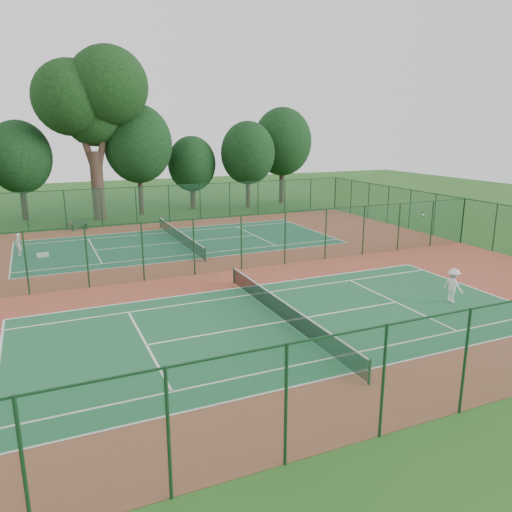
# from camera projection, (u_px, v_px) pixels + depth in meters

# --- Properties ---
(ground) EXTENTS (120.00, 120.00, 0.00)m
(ground) POSITION_uv_depth(u_px,v_px,m) (219.00, 272.00, 31.00)
(ground) COLOR #24571B
(ground) RESTS_ON ground
(red_pad) EXTENTS (40.00, 36.00, 0.01)m
(red_pad) POSITION_uv_depth(u_px,v_px,m) (219.00, 272.00, 31.00)
(red_pad) COLOR brown
(red_pad) RESTS_ON ground
(court_near) EXTENTS (23.77, 10.97, 0.01)m
(court_near) POSITION_uv_depth(u_px,v_px,m) (285.00, 321.00, 23.03)
(court_near) COLOR #1E5F37
(court_near) RESTS_ON red_pad
(court_far) EXTENTS (23.77, 10.97, 0.01)m
(court_far) POSITION_uv_depth(u_px,v_px,m) (180.00, 242.00, 38.96)
(court_far) COLOR #1B583B
(court_far) RESTS_ON red_pad
(fence_north) EXTENTS (40.00, 0.09, 3.50)m
(fence_north) POSITION_uv_depth(u_px,v_px,m) (153.00, 205.00, 46.50)
(fence_north) COLOR #1A5035
(fence_north) RESTS_ON ground
(fence_south) EXTENTS (40.00, 0.09, 3.50)m
(fence_south) POSITION_uv_depth(u_px,v_px,m) (426.00, 371.00, 14.63)
(fence_south) COLOR #1A5031
(fence_south) RESTS_ON ground
(fence_east) EXTENTS (0.09, 36.00, 3.50)m
(fence_east) POSITION_uv_depth(u_px,v_px,m) (463.00, 221.00, 38.43)
(fence_east) COLOR #1B5230
(fence_east) RESTS_ON ground
(fence_divider) EXTENTS (40.00, 0.09, 3.50)m
(fence_divider) POSITION_uv_depth(u_px,v_px,m) (218.00, 244.00, 30.56)
(fence_divider) COLOR #184A2B
(fence_divider) RESTS_ON ground
(tennis_net_near) EXTENTS (0.10, 12.90, 0.97)m
(tennis_net_near) POSITION_uv_depth(u_px,v_px,m) (285.00, 311.00, 22.90)
(tennis_net_near) COLOR #163C1E
(tennis_net_near) RESTS_ON ground
(tennis_net_far) EXTENTS (0.10, 12.90, 0.97)m
(tennis_net_far) POSITION_uv_depth(u_px,v_px,m) (179.00, 236.00, 38.83)
(tennis_net_far) COLOR #14381C
(tennis_net_far) RESTS_ON ground
(player_near) EXTENTS (0.79, 1.21, 1.77)m
(player_near) POSITION_uv_depth(u_px,v_px,m) (453.00, 285.00, 25.39)
(player_near) COLOR silver
(player_near) RESTS_ON court_near
(player_far) EXTENTS (0.56, 0.67, 1.56)m
(player_far) POSITION_uv_depth(u_px,v_px,m) (18.00, 245.00, 34.76)
(player_far) COLOR white
(player_far) RESTS_ON court_far
(trash_bin) EXTENTS (0.50, 0.50, 0.80)m
(trash_bin) POSITION_uv_depth(u_px,v_px,m) (73.00, 225.00, 43.63)
(trash_bin) COLOR slate
(trash_bin) RESTS_ON red_pad
(bench) EXTENTS (1.54, 0.96, 0.92)m
(bench) POSITION_uv_depth(u_px,v_px,m) (80.00, 225.00, 43.66)
(bench) COLOR #123419
(bench) RESTS_ON red_pad
(kit_bag) EXTENTS (0.78, 0.35, 0.29)m
(kit_bag) POSITION_uv_depth(u_px,v_px,m) (43.00, 255.00, 34.52)
(kit_bag) COLOR white
(kit_bag) RESTS_ON red_pad
(stray_ball_a) EXTENTS (0.07, 0.07, 0.07)m
(stray_ball_a) POSITION_uv_depth(u_px,v_px,m) (222.00, 275.00, 30.12)
(stray_ball_a) COLOR #D6E735
(stray_ball_a) RESTS_ON red_pad
(stray_ball_b) EXTENTS (0.07, 0.07, 0.07)m
(stray_ball_b) POSITION_uv_depth(u_px,v_px,m) (278.00, 266.00, 32.09)
(stray_ball_b) COLOR gold
(stray_ball_b) RESTS_ON red_pad
(stray_ball_c) EXTENTS (0.07, 0.07, 0.07)m
(stray_ball_c) POSITION_uv_depth(u_px,v_px,m) (189.00, 279.00, 29.38)
(stray_ball_c) COLOR #DAED37
(stray_ball_c) RESTS_ON red_pad
(big_tree) EXTENTS (10.53, 7.71, 16.17)m
(big_tree) POSITION_uv_depth(u_px,v_px,m) (92.00, 97.00, 46.43)
(big_tree) COLOR #3D2A21
(big_tree) RESTS_ON ground
(evergreen_row) EXTENTS (39.00, 5.00, 12.00)m
(evergreen_row) POSITION_uv_depth(u_px,v_px,m) (145.00, 213.00, 52.66)
(evergreen_row) COLOR black
(evergreen_row) RESTS_ON ground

